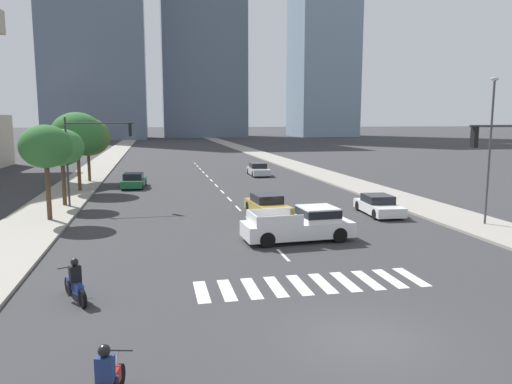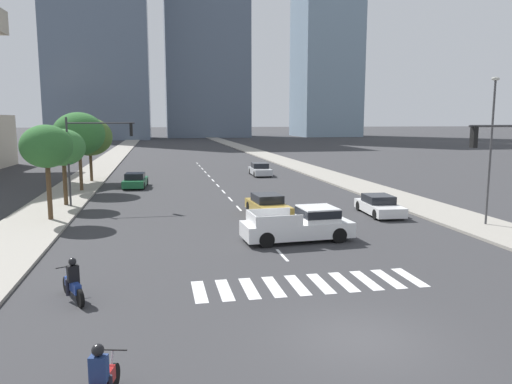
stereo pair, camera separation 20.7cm
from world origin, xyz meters
TOP-DOWN VIEW (x-y plane):
  - ground_plane at (0.00, 0.00)m, footprint 800.00×800.00m
  - sidewalk_east at (12.53, 30.00)m, footprint 4.00×260.00m
  - sidewalk_west at (-12.53, 30.00)m, footprint 4.00×260.00m
  - crosswalk_near at (-0.00, 4.68)m, footprint 8.55×2.28m
  - lane_divider_center at (0.00, 32.68)m, footprint 0.14×50.00m
  - motorcycle_lead at (-6.65, -2.04)m, footprint 0.81×2.07m
  - motorcycle_trailing at (-8.27, 4.70)m, footprint 1.14×2.06m
  - pickup_truck at (1.66, 11.16)m, footprint 5.58×2.40m
  - sedan_gold_0 at (1.45, 18.06)m, footprint 2.22×4.80m
  - sedan_green_1 at (-7.40, 32.81)m, footprint 2.18×4.39m
  - sedan_silver_2 at (5.54, 40.05)m, footprint 2.00×4.58m
  - sedan_white_3 at (8.46, 16.72)m, footprint 2.11×4.54m
  - traffic_signal_far at (-9.69, 23.03)m, footprint 4.76×0.28m
  - street_lamp_east at (12.83, 12.18)m, footprint 0.50×0.24m
  - street_tree_nearest at (-11.73, 18.50)m, footprint 2.97×2.97m
  - street_tree_second at (-11.73, 23.62)m, footprint 2.97×2.97m
  - street_tree_third at (-11.73, 30.86)m, footprint 4.21×4.21m
  - street_tree_fourth at (-11.73, 37.36)m, footprint 4.26×4.26m
  - office_tower_left_skyline at (-22.35, 150.29)m, footprint 29.94×24.70m

SIDE VIEW (x-z plane):
  - ground_plane at x=0.00m, z-range 0.00..0.00m
  - lane_divider_center at x=0.00m, z-range 0.00..0.01m
  - crosswalk_near at x=0.00m, z-range 0.00..0.01m
  - sidewalk_east at x=12.53m, z-range 0.00..0.15m
  - sidewalk_west at x=-12.53m, z-range 0.00..0.15m
  - sedan_white_3 at x=8.46m, z-range -0.05..1.19m
  - motorcycle_trailing at x=-8.27m, z-range -0.16..1.33m
  - motorcycle_lead at x=-6.65m, z-range -0.16..1.33m
  - sedan_gold_0 at x=1.45m, z-range -0.05..1.25m
  - sedan_green_1 at x=-7.40m, z-range -0.06..1.26m
  - sedan_silver_2 at x=5.54m, z-range -0.06..1.30m
  - pickup_truck at x=1.66m, z-range -0.02..1.65m
  - street_tree_second at x=-11.73m, z-range 1.49..6.75m
  - traffic_signal_far at x=-9.69m, z-range 1.27..7.32m
  - street_tree_fourth at x=-11.73m, z-range 1.36..7.43m
  - street_tree_nearest at x=-11.73m, z-range 1.66..7.25m
  - street_tree_third at x=-11.73m, z-range 1.60..8.09m
  - street_lamp_east at x=12.83m, z-range 0.76..8.94m
  - office_tower_left_skyline at x=-22.35m, z-range -5.96..90.17m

